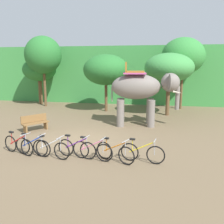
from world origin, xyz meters
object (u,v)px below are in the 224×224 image
at_px(tree_left, 39,70).
at_px(bike_pink, 92,150).
at_px(tree_center_left, 183,56).
at_px(bike_red, 18,145).
at_px(bike_purple, 77,148).
at_px(wooden_bench, 35,122).
at_px(bike_orange, 115,152).
at_px(bike_blue, 33,146).
at_px(tree_far_left, 106,70).
at_px(bike_white, 51,149).
at_px(bike_yellow, 142,153).
at_px(tree_center, 169,68).
at_px(elephant, 142,89).
at_px(tree_center_right, 43,55).

distance_m(tree_left, bike_pink, 15.08).
distance_m(tree_center_left, bike_red, 14.64).
bearing_deg(bike_purple, tree_left, 122.19).
bearing_deg(bike_pink, wooden_bench, 140.45).
bearing_deg(bike_pink, bike_purple, 170.00).
height_order(tree_left, tree_center_left, tree_center_left).
distance_m(bike_pink, bike_orange, 0.90).
height_order(bike_blue, bike_orange, same).
height_order(tree_far_left, bike_pink, tree_far_left).
xyz_separation_m(bike_red, bike_purple, (2.51, 0.05, 0.00)).
distance_m(tree_left, bike_orange, 15.62).
relative_size(tree_left, bike_blue, 2.45).
distance_m(bike_red, bike_purple, 2.51).
relative_size(bike_orange, wooden_bench, 1.10).
bearing_deg(tree_far_left, tree_center_left, 20.02).
height_order(bike_blue, bike_white, same).
height_order(bike_red, bike_white, same).
xyz_separation_m(tree_far_left, bike_yellow, (3.56, -9.85, -2.82)).
relative_size(tree_center, bike_blue, 2.61).
xyz_separation_m(tree_far_left, bike_blue, (-0.87, -9.98, -2.82)).
distance_m(bike_blue, bike_white, 0.85).
distance_m(bike_orange, bike_yellow, 1.04).
bearing_deg(tree_center, tree_far_left, 171.62).
distance_m(tree_far_left, bike_blue, 10.41).
bearing_deg(bike_pink, bike_white, -175.30).
bearing_deg(bike_pink, bike_orange, -2.11).
bearing_deg(elephant, bike_red, -128.28).
height_order(tree_center_right, wooden_bench, tree_center_right).
relative_size(tree_left, bike_pink, 2.46).
relative_size(bike_purple, bike_pink, 1.00).
bearing_deg(tree_center_left, bike_white, -115.55).
height_order(tree_left, tree_far_left, tree_far_left).
height_order(tree_far_left, bike_orange, tree_far_left).
distance_m(bike_blue, bike_pink, 2.50).
bearing_deg(bike_white, tree_left, 118.24).
xyz_separation_m(bike_red, bike_pink, (3.18, -0.06, 0.00)).
bearing_deg(elephant, tree_center_left, 65.92).
bearing_deg(bike_purple, bike_orange, -5.52).
bearing_deg(tree_left, tree_center_left, -0.83).
bearing_deg(bike_yellow, elephant, 95.01).
bearing_deg(elephant, tree_left, 146.79).
distance_m(bike_purple, wooden_bench, 4.97).
relative_size(bike_purple, wooden_bench, 1.17).
distance_m(tree_center_right, bike_white, 13.37).
xyz_separation_m(bike_blue, bike_orange, (3.40, -0.03, 0.00)).
distance_m(tree_left, elephant, 11.68).
height_order(tree_left, elephant, tree_left).
bearing_deg(wooden_bench, tree_far_left, 67.69).
relative_size(tree_far_left, bike_pink, 2.59).
height_order(bike_blue, bike_yellow, same).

